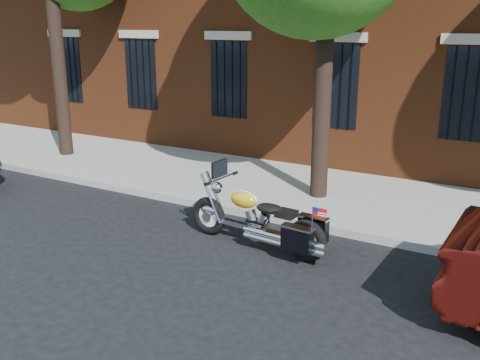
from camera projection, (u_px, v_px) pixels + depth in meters
The scene contains 4 objects.
ground at pixel (228, 245), 9.24m from camera, with size 120.00×120.00×0.00m, color black.
curb at pixel (264, 216), 10.36m from camera, with size 40.00×0.16×0.15m, color gray.
sidewalk at pixel (303, 191), 11.93m from camera, with size 40.00×3.60×0.15m, color gray.
motorcycle at pixel (262, 222), 8.93m from camera, with size 2.77×0.93×1.41m.
Camera 1 is at (4.42, -7.30, 3.71)m, focal length 40.00 mm.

